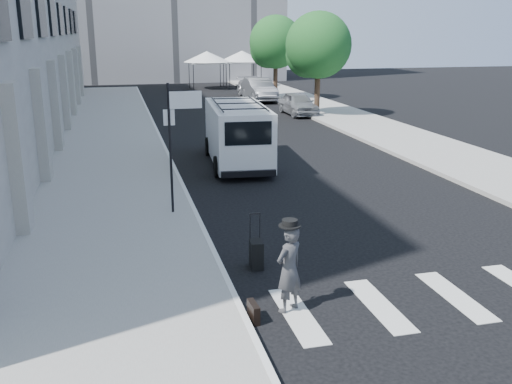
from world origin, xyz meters
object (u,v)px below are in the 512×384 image
parked_car_b (259,90)px  businessman (289,269)px  briefcase (253,312)px  suitcase (256,254)px  cargo_van (237,133)px  parked_car_a (298,103)px  parked_car_c (257,88)px

parked_car_b → businessman: bearing=-103.5°
businessman → parked_car_b: 32.13m
briefcase → suitcase: (0.61, 2.27, 0.15)m
cargo_van → parked_car_a: bearing=66.4°
suitcase → parked_car_c: bearing=81.4°
briefcase → cargo_van: size_ratio=0.07×
parked_car_a → cargo_van: bearing=-118.7°
businessman → cargo_van: 12.05m
parked_car_b → parked_car_c: bearing=79.5°
parked_car_a → parked_car_b: parked_car_b is taller
briefcase → parked_car_c: (8.46, 33.74, 0.56)m
businessman → parked_car_b: (7.34, 31.28, -0.02)m
briefcase → parked_car_a: 25.58m
businessman → cargo_van: cargo_van is taller
parked_car_b → parked_car_c: parked_car_b is taller
parked_car_a → parked_car_c: (-0.16, 9.66, 0.05)m
suitcase → cargo_van: cargo_van is taller
briefcase → cargo_van: cargo_van is taller
businessman → parked_car_c: businessman is taller
businessman → parked_car_c: size_ratio=0.32×
cargo_van → parked_car_b: bearing=77.7°
briefcase → suitcase: suitcase is taller
briefcase → suitcase: size_ratio=0.37×
parked_car_a → parked_car_c: size_ratio=0.79×
parked_car_c → briefcase: bearing=-109.9°
businessman → parked_car_c: bearing=-134.5°
briefcase → parked_car_b: 32.52m
briefcase → parked_car_c: 34.79m
parked_car_a → parked_car_c: bearing=90.2°
businessman → suitcase: (-0.10, 2.04, -0.50)m
parked_car_b → parked_car_c: (0.41, 2.24, -0.07)m
briefcase → cargo_van: (2.30, 12.16, 1.01)m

